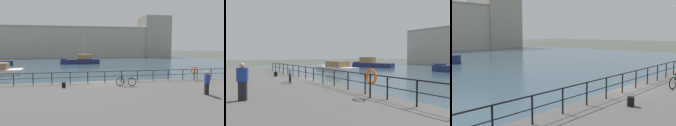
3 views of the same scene
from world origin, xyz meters
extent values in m
plane|color=#4C5147|center=(0.00, 0.00, 0.00)|extent=(240.00, 240.00, 0.00)
cube|color=#385160|center=(0.00, 30.20, 0.01)|extent=(80.00, 60.00, 0.01)
cube|color=#565451|center=(0.00, -6.50, 0.37)|extent=(56.00, 13.00, 0.74)
cube|color=#B2AD9E|center=(0.00, 55.00, 5.24)|extent=(66.44, 10.33, 10.47)
cube|color=#A49F91|center=(28.16, 55.00, 7.86)|extent=(10.11, 11.36, 15.73)
cube|color=gray|center=(0.00, 50.14, 10.82)|extent=(66.44, 0.60, 0.70)
cube|color=navy|center=(-1.76, 26.53, 0.56)|extent=(9.08, 2.97, 1.11)
cube|color=#997047|center=(-0.79, 26.48, 1.67)|extent=(3.36, 1.97, 1.12)
cube|color=navy|center=(-5.52, 26.72, 1.24)|extent=(1.16, 1.82, 0.24)
cylinder|color=silver|center=(-0.79, 26.48, 4.56)|extent=(0.10, 0.10, 4.67)
cylinder|color=black|center=(-7.79, -0.75, 1.27)|extent=(0.07, 0.07, 1.05)
cylinder|color=black|center=(-6.16, -0.75, 1.27)|extent=(0.07, 0.07, 1.05)
cylinder|color=black|center=(-4.53, -0.75, 1.27)|extent=(0.07, 0.07, 1.05)
cylinder|color=black|center=(-2.89, -0.75, 1.27)|extent=(0.07, 0.07, 1.05)
cylinder|color=black|center=(-1.26, -0.75, 1.27)|extent=(0.07, 0.07, 1.05)
cylinder|color=black|center=(0.37, -0.75, 1.27)|extent=(0.07, 0.07, 1.05)
cylinder|color=black|center=(2.00, -0.75, 1.27)|extent=(0.07, 0.07, 1.05)
cylinder|color=black|center=(3.63, -0.75, 1.27)|extent=(0.07, 0.07, 1.05)
cylinder|color=black|center=(5.26, -0.75, 1.27)|extent=(0.07, 0.07, 1.05)
cylinder|color=black|center=(6.89, -0.75, 1.27)|extent=(0.07, 0.07, 1.05)
cylinder|color=black|center=(8.52, -0.75, 1.27)|extent=(0.07, 0.07, 1.05)
cylinder|color=black|center=(10.16, -0.75, 1.27)|extent=(0.07, 0.07, 1.05)
cylinder|color=black|center=(11.79, -0.75, 1.27)|extent=(0.07, 0.07, 1.05)
cylinder|color=black|center=(1.18, -0.75, 1.79)|extent=(24.47, 0.06, 0.06)
cylinder|color=black|center=(1.18, -0.75, 1.32)|extent=(24.47, 0.04, 0.04)
torus|color=black|center=(2.49, -2.78, 1.10)|extent=(0.71, 0.24, 0.72)
torus|color=black|center=(1.47, -2.51, 1.10)|extent=(0.71, 0.24, 0.72)
cylinder|color=#146638|center=(2.14, -2.69, 1.34)|extent=(0.54, 0.17, 0.66)
cylinder|color=#146638|center=(1.79, -2.60, 1.31)|extent=(0.24, 0.09, 0.58)
cylinder|color=#146638|center=(2.04, -2.66, 1.63)|extent=(0.71, 0.22, 0.11)
cylinder|color=#146638|center=(1.68, -2.57, 1.06)|extent=(0.43, 0.15, 0.12)
cylinder|color=#146638|center=(1.58, -2.54, 1.35)|extent=(0.26, 0.10, 0.51)
cylinder|color=#146638|center=(2.44, -2.77, 1.38)|extent=(0.14, 0.07, 0.57)
cube|color=black|center=(1.69, -2.57, 1.63)|extent=(0.24, 0.14, 0.05)
cylinder|color=#146638|center=(2.39, -2.75, 1.71)|extent=(0.51, 0.16, 0.02)
cylinder|color=black|center=(-3.35, -2.31, 0.96)|extent=(0.32, 0.32, 0.44)
cylinder|color=black|center=(9.51, -1.23, 1.32)|extent=(0.08, 0.08, 1.15)
torus|color=orange|center=(9.51, -1.17, 1.77)|extent=(0.75, 0.11, 0.75)
cube|color=black|center=(7.02, -6.46, 1.17)|extent=(0.35, 0.41, 0.85)
cube|color=navy|center=(7.02, -6.46, 1.90)|extent=(0.43, 0.51, 0.62)
sphere|color=tan|center=(7.02, -6.46, 2.32)|extent=(0.22, 0.22, 0.22)
camera|label=1|loc=(-2.04, -18.41, 4.27)|focal=30.13mm
camera|label=2|loc=(17.35, -7.66, 2.76)|focal=34.33mm
camera|label=3|loc=(-13.72, -7.47, 3.99)|focal=41.36mm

